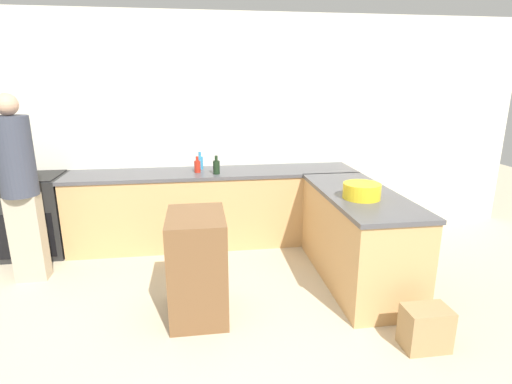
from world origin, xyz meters
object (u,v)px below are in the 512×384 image
Objects in this scene: range_oven at (34,215)px; dish_soap_bottle at (200,162)px; island_table at (198,266)px; mixing_bowl at (362,191)px; hot_sauce_bottle at (197,166)px; wine_bottle_dark at (216,167)px; paper_bag at (426,328)px; person_by_range at (19,183)px.

dish_soap_bottle is (1.89, 0.14, 0.53)m from range_oven.
range_oven is at bearing -175.86° from dish_soap_bottle.
dish_soap_bottle is at bearing 88.02° from island_table.
hot_sauce_bottle is at bearing 138.65° from mixing_bowl.
wine_bottle_dark reaches higher than mixing_bowl.
wine_bottle_dark is (0.18, -0.29, 0.00)m from dish_soap_bottle.
mixing_bowl is 1.71m from wine_bottle_dark.
mixing_bowl is 1.24m from paper_bag.
dish_soap_bottle is (-1.43, 1.46, 0.01)m from mixing_bowl.
person_by_range is at bearing 168.43° from mixing_bowl.
person_by_range reaches higher than dish_soap_bottle.
range_oven is 0.90m from person_by_range.
hot_sauce_bottle is (-0.03, -0.18, -0.01)m from dish_soap_bottle.
paper_bag is (1.41, -2.11, -0.82)m from wine_bottle_dark.
dish_soap_bottle reaches higher than paper_bag.
hot_sauce_bottle reaches higher than range_oven.
island_table is 1.52m from wine_bottle_dark.
island_table is at bearing 156.93° from paper_bag.
mixing_bowl is 0.19× the size of person_by_range.
mixing_bowl is at bearing -21.81° from range_oven.
person_by_range is at bearing 152.11° from island_table.
dish_soap_bottle is 1.89m from person_by_range.
island_table is 1.82m from paper_bag.
mixing_bowl reaches higher than range_oven.
mixing_bowl is 3.19m from person_by_range.
island_table is 2.64× the size of mixing_bowl.
dish_soap_bottle reaches higher than mixing_bowl.
paper_bag is at bearing -79.93° from mixing_bowl.
person_by_range is at bearing 154.48° from paper_bag.
mixing_bowl reaches higher than paper_bag.
island_table is 1.59m from mixing_bowl.
hot_sauce_bottle is 0.89× the size of wine_bottle_dark.
island_table is 0.49× the size of person_by_range.
wine_bottle_dark is 2.67m from paper_bag.
hot_sauce_bottle is at bearing 152.39° from wine_bottle_dark.
hot_sauce_bottle is at bearing 89.05° from island_table.
person_by_range is (-1.67, -0.65, 0.02)m from hot_sauce_bottle.
hot_sauce_bottle is (0.03, 1.51, 0.53)m from island_table.
dish_soap_bottle is 2.99m from paper_bag.
wine_bottle_dark reaches higher than dish_soap_bottle.
island_table is at bearing -171.28° from mixing_bowl.
dish_soap_bottle is (0.06, 1.69, 0.54)m from island_table.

